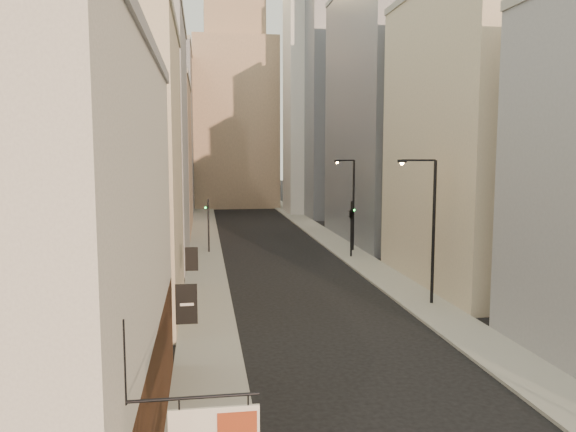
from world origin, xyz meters
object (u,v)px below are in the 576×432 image
at_px(clock_tower, 234,103).
at_px(streetlamp_far, 352,200).
at_px(white_tower, 313,90).
at_px(streetlamp_mid, 430,223).
at_px(traffic_light_left, 208,217).
at_px(traffic_light_right, 351,213).

relative_size(clock_tower, streetlamp_far, 5.26).
xyz_separation_m(clock_tower, white_tower, (11.00, -14.00, 0.97)).
bearing_deg(streetlamp_far, clock_tower, 77.22).
bearing_deg(streetlamp_mid, white_tower, 102.54).
bearing_deg(streetlamp_far, traffic_light_left, 153.22).
bearing_deg(white_tower, streetlamp_far, -95.11).
distance_m(white_tower, traffic_light_right, 40.47).
bearing_deg(white_tower, traffic_light_right, -95.96).
bearing_deg(traffic_light_left, streetlamp_mid, 110.69).
distance_m(clock_tower, streetlamp_mid, 68.66).
relative_size(white_tower, traffic_light_right, 8.30).
xyz_separation_m(streetlamp_mid, streetlamp_far, (0.24, 18.65, -0.14)).
height_order(white_tower, streetlamp_mid, white_tower).
xyz_separation_m(clock_tower, traffic_light_left, (-5.18, -47.33, -14.26)).
bearing_deg(traffic_light_right, streetlamp_far, -82.55).
distance_m(streetlamp_mid, traffic_light_right, 15.59).
distance_m(clock_tower, traffic_light_left, 49.70).
xyz_separation_m(white_tower, streetlamp_far, (-3.08, -34.40, -13.73)).
distance_m(clock_tower, streetlamp_far, 50.68).
bearing_deg(traffic_light_left, traffic_light_right, 148.74).
bearing_deg(clock_tower, traffic_light_right, -82.17).
relative_size(clock_tower, traffic_light_left, 8.98).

